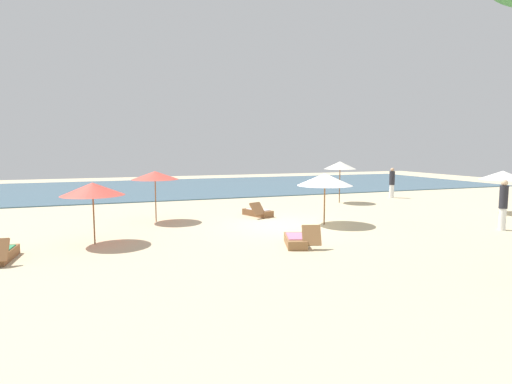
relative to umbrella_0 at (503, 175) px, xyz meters
name	(u,v)px	position (x,y,z in m)	size (l,w,h in m)	color
ground_plane	(285,225)	(-10.74, 0.79, -1.80)	(60.00, 60.00, 0.00)	beige
ocean_water	(196,187)	(-10.74, 17.79, -1.77)	(48.00, 16.00, 0.06)	#3D6075
umbrella_0	(503,175)	(0.00, 0.00, 0.00)	(2.01, 2.01, 2.01)	brown
umbrella_1	(340,165)	(-5.12, 5.90, 0.30)	(1.78, 1.78, 2.32)	brown
umbrella_2	(93,189)	(-17.82, -0.13, -0.02)	(1.98, 1.98, 1.99)	brown
umbrella_3	(325,179)	(-9.19, 0.36, 0.02)	(2.21, 2.21, 2.07)	brown
umbrella_4	(155,175)	(-15.48, 3.34, 0.14)	(1.94, 1.94, 2.12)	brown
lounger_0	(0,254)	(-20.23, -1.37, -1.63)	(0.72, 1.70, 0.72)	brown
lounger_1	(258,212)	(-11.00, 3.21, -1.63)	(1.16, 1.78, 0.70)	brown
lounger_2	(297,240)	(-11.81, -2.56, -1.62)	(1.08, 1.74, 0.74)	olive
person_0	(392,183)	(-0.83, 6.87, -0.86)	(0.45, 0.45, 1.85)	white
person_1	(503,204)	(-3.48, -2.94, -0.82)	(0.36, 0.36, 1.91)	white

